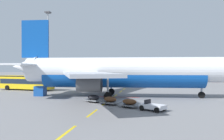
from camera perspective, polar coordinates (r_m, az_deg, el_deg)
apron_paint_markings at (r=52.08m, az=3.54°, el=-4.54°), size 8.00×97.41×0.01m
airliner_foreground at (r=34.73m, az=1.71°, el=-0.47°), size 34.82×34.51×12.20m
apron_shuttle_bus at (r=49.83m, az=-21.03°, el=-2.77°), size 12.30×4.60×3.00m
ground_power_truck at (r=57.13m, az=-9.50°, el=-2.46°), size 2.87×7.08×3.14m
baggage_train at (r=26.95m, az=1.97°, el=-8.01°), size 10.59×7.43×1.14m
uld_cargo_container at (r=38.49m, az=-17.78°, el=-5.10°), size 1.69×1.65×1.60m
apron_light_mast_near at (r=82.60m, az=-16.00°, el=7.86°), size 1.80×1.80×24.46m
terminal_satellite at (r=164.56m, az=2.37°, el=0.60°), size 78.60×19.39×11.76m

